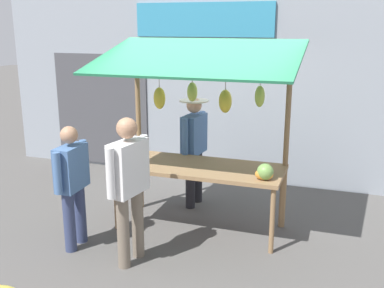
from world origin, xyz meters
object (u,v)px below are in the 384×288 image
(vendor_with_sunhat, at_px, (194,143))
(shopper_with_shopping_bag, at_px, (129,180))
(shopper_in_grey_tee, at_px, (72,180))
(market_stall, at_px, (203,117))

(vendor_with_sunhat, bearing_deg, shopper_with_shopping_bag, 1.67)
(shopper_in_grey_tee, height_order, shopper_with_shopping_bag, shopper_with_shopping_bag)
(shopper_in_grey_tee, bearing_deg, market_stall, -54.31)
(market_stall, bearing_deg, shopper_with_shopping_bag, 66.19)
(market_stall, xyz_separation_m, vendor_with_sunhat, (0.37, -0.74, -0.56))
(vendor_with_sunhat, distance_m, shopper_in_grey_tee, 2.00)
(shopper_with_shopping_bag, bearing_deg, shopper_in_grey_tee, 91.16)
(shopper_with_shopping_bag, bearing_deg, vendor_with_sunhat, 5.17)
(vendor_with_sunhat, xyz_separation_m, shopper_in_grey_tee, (0.95, 1.75, -0.11))
(shopper_in_grey_tee, relative_size, shopper_with_shopping_bag, 0.90)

